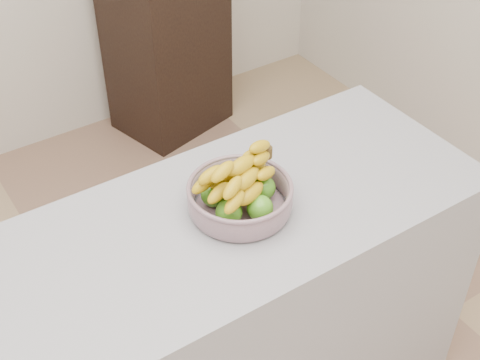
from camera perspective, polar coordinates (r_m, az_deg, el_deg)
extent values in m
cube|color=black|center=(3.47, -6.26, 11.48)|extent=(0.61, 0.53, 0.94)
cylinder|color=#929BAF|center=(1.76, 0.00, -2.38)|extent=(0.24, 0.24, 0.01)
torus|color=#929BAF|center=(1.71, 0.00, -0.64)|extent=(0.28, 0.28, 0.01)
sphere|color=#468817|center=(1.70, 1.72, -2.41)|extent=(0.07, 0.07, 0.07)
sphere|color=#468817|center=(1.76, 1.94, -0.67)|extent=(0.07, 0.07, 0.07)
sphere|color=#468817|center=(1.78, -0.45, 0.02)|extent=(0.07, 0.07, 0.07)
sphere|color=#468817|center=(1.74, -2.25, -1.23)|extent=(0.07, 0.07, 0.07)
sphere|color=#468817|center=(1.69, -0.96, -2.78)|extent=(0.07, 0.07, 0.07)
ellipsoid|color=gold|center=(1.68, 0.90, -1.17)|extent=(0.18, 0.10, 0.04)
ellipsoid|color=gold|center=(1.70, -0.21, -0.52)|extent=(0.18, 0.08, 0.04)
ellipsoid|color=gold|center=(1.73, -1.29, 0.11)|extent=(0.18, 0.06, 0.04)
ellipsoid|color=gold|center=(1.68, 0.60, 0.10)|extent=(0.17, 0.11, 0.04)
ellipsoid|color=gold|center=(1.70, -0.60, 0.78)|extent=(0.18, 0.05, 0.04)
ellipsoid|color=gold|center=(1.67, 0.13, 1.26)|extent=(0.18, 0.08, 0.04)
cylinder|color=#453416|center=(1.74, 2.33, 2.38)|extent=(0.03, 0.03, 0.03)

